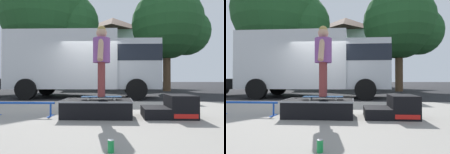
{
  "view_description": "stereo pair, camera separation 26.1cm",
  "coord_description": "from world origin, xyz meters",
  "views": [
    {
      "loc": [
        1.14,
        -6.91,
        0.85
      ],
      "look_at": [
        0.98,
        -1.35,
        0.94
      ],
      "focal_mm": 30.26,
      "sensor_mm": 36.0,
      "label": 1
    },
    {
      "loc": [
        1.4,
        -6.89,
        0.85
      ],
      "look_at": [
        0.98,
        -1.35,
        0.94
      ],
      "focal_mm": 30.26,
      "sensor_mm": 36.0,
      "label": 2
    }
  ],
  "objects": [
    {
      "name": "box_truck",
      "position": [
        -0.38,
        2.2,
        1.7
      ],
      "size": [
        6.91,
        2.63,
        3.05
      ],
      "color": "silver",
      "rests_on": "ground"
    },
    {
      "name": "sidewalk_slab",
      "position": [
        0.0,
        -3.0,
        0.06
      ],
      "size": [
        50.0,
        5.0,
        0.12
      ],
      "primitive_type": "cube",
      "color": "gray",
      "rests_on": "ground"
    },
    {
      "name": "grind_rail",
      "position": [
        -0.76,
        -3.15,
        0.33
      ],
      "size": [
        1.28,
        0.28,
        0.29
      ],
      "color": "blue",
      "rests_on": "sidewalk_slab"
    },
    {
      "name": "soda_can",
      "position": [
        1.08,
        -5.0,
        0.18
      ],
      "size": [
        0.07,
        0.07,
        0.13
      ],
      "color": "#198C3F",
      "rests_on": "sidewalk_slab"
    },
    {
      "name": "skate_box",
      "position": [
        0.74,
        -3.16,
        0.3
      ],
      "size": [
        1.36,
        0.73,
        0.34
      ],
      "color": "black",
      "rests_on": "sidewalk_slab"
    },
    {
      "name": "house_behind",
      "position": [
        0.58,
        15.78,
        4.24
      ],
      "size": [
        9.54,
        8.22,
        8.4
      ],
      "color": "silver",
      "rests_on": "ground"
    },
    {
      "name": "skater_kid",
      "position": [
        0.83,
        -3.2,
        1.35
      ],
      "size": [
        0.34,
        0.72,
        1.39
      ],
      "color": "brown",
      "rests_on": "skateboard"
    },
    {
      "name": "ground_plane",
      "position": [
        0.0,
        0.0,
        0.0
      ],
      "size": [
        140.0,
        140.0,
        0.0
      ],
      "primitive_type": "plane",
      "color": "black"
    },
    {
      "name": "street_tree_neighbour",
      "position": [
        5.19,
        7.46,
        4.94
      ],
      "size": [
        5.84,
        5.31,
        7.76
      ],
      "color": "brown",
      "rests_on": "ground"
    },
    {
      "name": "kicker_ramp",
      "position": [
        2.22,
        -3.16,
        0.3
      ],
      "size": [
        0.98,
        0.67,
        0.44
      ],
      "color": "black",
      "rests_on": "sidewalk_slab"
    },
    {
      "name": "street_tree_main",
      "position": [
        -3.55,
        6.31,
        5.45
      ],
      "size": [
        6.87,
        6.25,
        8.75
      ],
      "color": "brown",
      "rests_on": "ground"
    },
    {
      "name": "skateboard",
      "position": [
        0.83,
        -3.2,
        0.52
      ],
      "size": [
        0.79,
        0.26,
        0.07
      ],
      "color": "navy",
      "rests_on": "skate_box"
    }
  ]
}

